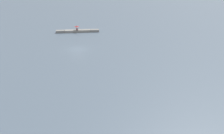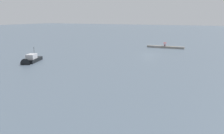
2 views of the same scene
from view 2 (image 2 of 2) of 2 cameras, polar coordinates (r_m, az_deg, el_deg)
ground_plane at (r=73.96m, az=8.37°, el=2.79°), size 500.00×500.00×0.00m
seawall_pier at (r=90.29m, az=11.88°, el=4.41°), size 12.91×1.62×0.69m
person_seated_maroon_left at (r=90.07m, az=11.75°, el=4.78°), size 0.44×0.64×0.73m
umbrella_open_red at (r=90.11m, az=11.79°, el=5.34°), size 1.35×1.35×1.29m
motorboat_black_far at (r=63.41m, az=-17.74°, el=1.38°), size 5.14×8.14×4.38m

